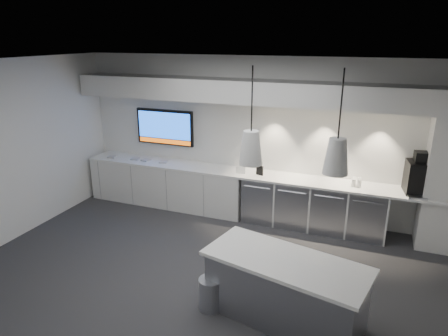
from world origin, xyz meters
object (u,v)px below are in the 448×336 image
at_px(coffee_machine, 418,176).
at_px(island, 284,289).
at_px(wall_tv, 165,127).
at_px(bin, 211,294).

bearing_deg(coffee_machine, island, -128.13).
bearing_deg(island, wall_tv, 150.49).
distance_m(bin, coffee_machine, 3.86).
xyz_separation_m(island, bin, (-0.91, -0.14, -0.20)).
distance_m(wall_tv, coffee_machine, 4.77).
distance_m(wall_tv, island, 4.47).
height_order(wall_tv, island, wall_tv).
height_order(island, bin, island).
distance_m(island, bin, 0.94).
height_order(wall_tv, bin, wall_tv).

